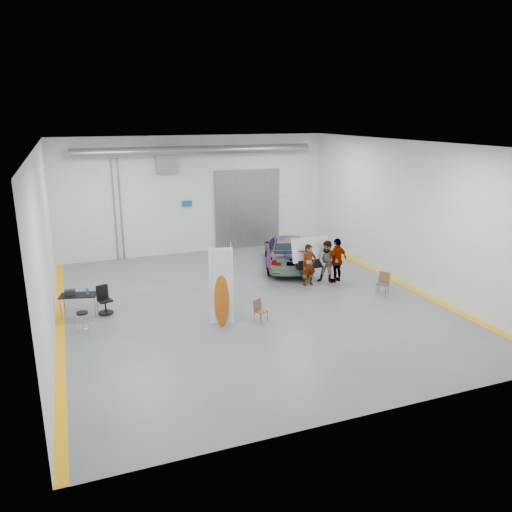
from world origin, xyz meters
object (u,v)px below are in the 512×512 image
object	(u,v)px
office_chair	(105,301)
sedan_car	(287,251)
surfboard_display	(223,293)
folding_chair_near	(261,315)
person_a	(309,265)
work_table	(76,295)
person_c	(337,260)
folding_chair_far	(382,288)
person_b	(328,262)
shop_stool	(83,323)

from	to	relation	value
office_chair	sedan_car	bearing A→B (deg)	2.76
sedan_car	surfboard_display	xyz separation A→B (m)	(-4.92, -5.64, 0.45)
surfboard_display	folding_chair_near	distance (m)	1.61
person_a	folding_chair_near	world-z (taller)	person_a
sedan_car	surfboard_display	world-z (taller)	surfboard_display
surfboard_display	work_table	size ratio (longest dim) A/B	2.13
sedan_car	person_c	xyz separation A→B (m)	(1.06, -2.87, 0.22)
sedan_car	folding_chair_near	size ratio (longest dim) A/B	6.45
person_c	folding_chair_far	xyz separation A→B (m)	(0.85, -2.15, -0.68)
office_chair	surfboard_display	bearing A→B (deg)	-51.90
folding_chair_near	folding_chair_far	size ratio (longest dim) A/B	0.86
sedan_car	work_table	bearing A→B (deg)	37.73
person_b	work_table	distance (m)	10.18
person_b	surfboard_display	xyz separation A→B (m)	(-5.52, -2.77, 0.27)
person_b	folding_chair_near	size ratio (longest dim) A/B	2.32
person_a	shop_stool	xyz separation A→B (m)	(-9.15, -1.76, -0.51)
folding_chair_far	work_table	distance (m)	11.69
folding_chair_far	office_chair	size ratio (longest dim) A/B	0.90
surfboard_display	person_b	bearing A→B (deg)	42.67
person_b	sedan_car	bearing A→B (deg)	140.52
folding_chair_near	folding_chair_far	distance (m)	5.59
surfboard_display	folding_chair_far	distance (m)	6.92
surfboard_display	work_table	xyz separation A→B (m)	(-4.66, 2.72, -0.39)
folding_chair_near	office_chair	world-z (taller)	office_chair
sedan_car	person_a	size ratio (longest dim) A/B	2.88
person_c	office_chair	bearing A→B (deg)	-17.97
person_a	work_table	distance (m)	9.28
person_c	work_table	world-z (taller)	person_c
sedan_car	shop_stool	size ratio (longest dim) A/B	6.68
person_c	shop_stool	xyz separation A→B (m)	(-10.51, -1.76, -0.58)
sedan_car	folding_chair_near	world-z (taller)	sedan_car
surfboard_display	person_c	bearing A→B (deg)	40.90
person_a	surfboard_display	world-z (taller)	surfboard_display
person_b	shop_stool	distance (m)	10.22
person_a	folding_chair_far	world-z (taller)	person_a
person_b	folding_chair_far	xyz separation A→B (m)	(1.31, -2.15, -0.64)
person_b	folding_chair_near	world-z (taller)	person_b
person_b	surfboard_display	size ratio (longest dim) A/B	0.63
person_a	folding_chair_far	bearing A→B (deg)	-44.57
folding_chair_near	office_chair	distance (m)	5.72
folding_chair_near	work_table	xyz separation A→B (m)	(-5.95, 2.88, 0.55)
folding_chair_far	shop_stool	distance (m)	11.37
person_a	person_b	distance (m)	0.90
person_a	folding_chair_far	xyz separation A→B (m)	(2.21, -2.15, -0.60)
person_a	work_table	world-z (taller)	person_a
folding_chair_near	surfboard_display	bearing A→B (deg)	146.92
person_c	folding_chair_far	bearing A→B (deg)	92.75
person_a	folding_chair_far	distance (m)	3.14
sedan_car	person_a	xyz separation A→B (m)	(-0.29, -2.87, 0.15)
person_a	office_chair	distance (m)	8.33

